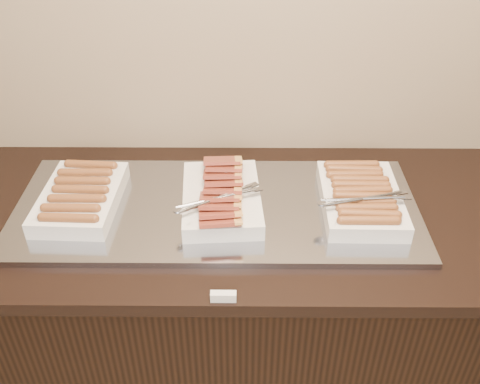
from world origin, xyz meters
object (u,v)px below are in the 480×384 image
at_px(dish_left, 81,197).
at_px(dish_center, 221,197).
at_px(warming_tray, 217,208).
at_px(dish_right, 361,197).
at_px(counter, 221,312).

height_order(dish_left, dish_center, dish_center).
bearing_deg(warming_tray, dish_center, -15.99).
height_order(dish_center, dish_right, dish_center).
height_order(counter, dish_center, dish_center).
distance_m(dish_left, dish_right, 0.83).
xyz_separation_m(dish_center, dish_right, (0.41, 0.00, -0.00)).
distance_m(counter, warming_tray, 0.46).
bearing_deg(counter, dish_right, -0.55).
bearing_deg(warming_tray, counter, 0.00).
bearing_deg(counter, warming_tray, 180.00).
height_order(dish_left, dish_right, dish_right).
height_order(warming_tray, dish_center, dish_center).
height_order(counter, warming_tray, warming_tray).
distance_m(dish_center, dish_right, 0.41).
bearing_deg(counter, dish_left, -180.00).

